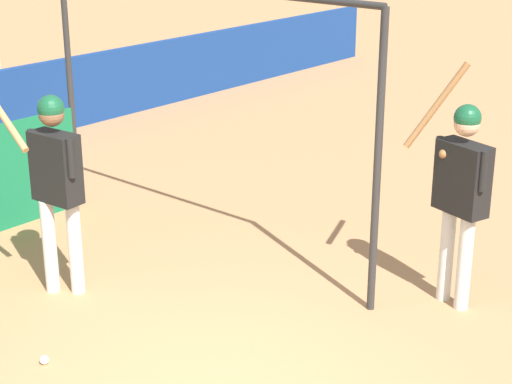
% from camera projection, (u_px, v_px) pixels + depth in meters
% --- Properties ---
extents(player_batter, '(0.55, 0.94, 2.06)m').
position_uv_depth(player_batter, '(55.00, 174.00, 7.72)').
color(player_batter, silver).
rests_on(player_batter, ground).
extents(player_waiting, '(0.53, 0.86, 2.18)m').
position_uv_depth(player_waiting, '(461.00, 184.00, 7.50)').
color(player_waiting, silver).
rests_on(player_waiting, ground).
extents(baseball, '(0.07, 0.07, 0.07)m').
position_uv_depth(baseball, '(44.00, 360.00, 6.87)').
color(baseball, white).
rests_on(baseball, ground).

